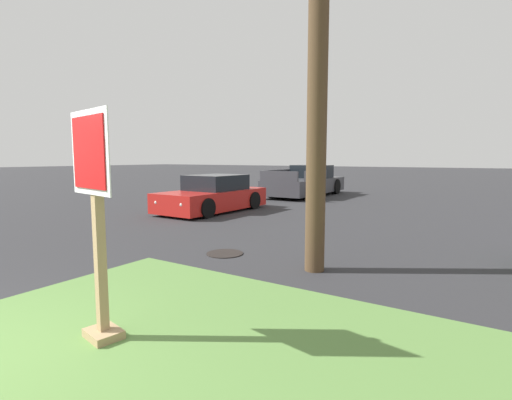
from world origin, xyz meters
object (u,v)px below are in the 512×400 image
(manhole_cover, at_px, (225,253))
(stop_sign, at_px, (97,228))
(parked_sedan_red, at_px, (213,196))
(pickup_truck_charcoal, at_px, (306,183))

(manhole_cover, bearing_deg, stop_sign, -71.31)
(manhole_cover, height_order, parked_sedan_red, parked_sedan_red)
(manhole_cover, xyz_separation_m, parked_sedan_red, (-3.96, 4.51, 0.53))
(manhole_cover, xyz_separation_m, pickup_truck_charcoal, (-3.64, 11.27, 0.61))
(manhole_cover, relative_size, pickup_truck_charcoal, 0.13)
(parked_sedan_red, bearing_deg, stop_sign, -57.33)
(parked_sedan_red, bearing_deg, manhole_cover, -48.73)
(stop_sign, distance_m, manhole_cover, 3.89)
(parked_sedan_red, relative_size, pickup_truck_charcoal, 0.76)
(stop_sign, height_order, manhole_cover, stop_sign)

